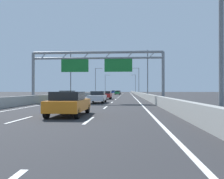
# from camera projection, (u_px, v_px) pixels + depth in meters

# --- Properties ---
(ground_plane) EXTENTS (260.00, 260.00, 0.00)m
(ground_plane) POSITION_uv_depth(u_px,v_px,m) (119.00, 94.00, 99.45)
(ground_plane) COLOR #2D2D30
(lane_dash_left_1) EXTENTS (0.16, 3.00, 0.01)m
(lane_dash_left_1) POSITION_uv_depth(u_px,v_px,m) (20.00, 120.00, 12.26)
(lane_dash_left_1) COLOR white
(lane_dash_left_1) RESTS_ON ground_plane
(lane_dash_left_2) EXTENTS (0.16, 3.00, 0.01)m
(lane_dash_left_2) POSITION_uv_depth(u_px,v_px,m) (65.00, 107.00, 21.24)
(lane_dash_left_2) COLOR white
(lane_dash_left_2) RESTS_ON ground_plane
(lane_dash_left_3) EXTENTS (0.16, 3.00, 0.01)m
(lane_dash_left_3) POSITION_uv_depth(u_px,v_px,m) (84.00, 102.00, 30.22)
(lane_dash_left_3) COLOR white
(lane_dash_left_3) RESTS_ON ground_plane
(lane_dash_left_4) EXTENTS (0.16, 3.00, 0.01)m
(lane_dash_left_4) POSITION_uv_depth(u_px,v_px,m) (94.00, 100.00, 39.20)
(lane_dash_left_4) COLOR white
(lane_dash_left_4) RESTS_ON ground_plane
(lane_dash_left_5) EXTENTS (0.16, 3.00, 0.01)m
(lane_dash_left_5) POSITION_uv_depth(u_px,v_px,m) (100.00, 98.00, 48.18)
(lane_dash_left_5) COLOR white
(lane_dash_left_5) RESTS_ON ground_plane
(lane_dash_left_6) EXTENTS (0.16, 3.00, 0.01)m
(lane_dash_left_6) POSITION_uv_depth(u_px,v_px,m) (105.00, 97.00, 57.16)
(lane_dash_left_6) COLOR white
(lane_dash_left_6) RESTS_ON ground_plane
(lane_dash_left_7) EXTENTS (0.16, 3.00, 0.01)m
(lane_dash_left_7) POSITION_uv_depth(u_px,v_px,m) (108.00, 96.00, 66.14)
(lane_dash_left_7) COLOR white
(lane_dash_left_7) RESTS_ON ground_plane
(lane_dash_left_8) EXTENTS (0.16, 3.00, 0.01)m
(lane_dash_left_8) POSITION_uv_depth(u_px,v_px,m) (110.00, 95.00, 75.12)
(lane_dash_left_8) COLOR white
(lane_dash_left_8) RESTS_ON ground_plane
(lane_dash_left_9) EXTENTS (0.16, 3.00, 0.01)m
(lane_dash_left_9) POSITION_uv_depth(u_px,v_px,m) (112.00, 95.00, 84.10)
(lane_dash_left_9) COLOR white
(lane_dash_left_9) RESTS_ON ground_plane
(lane_dash_left_10) EXTENTS (0.16, 3.00, 0.01)m
(lane_dash_left_10) POSITION_uv_depth(u_px,v_px,m) (113.00, 94.00, 93.08)
(lane_dash_left_10) COLOR white
(lane_dash_left_10) RESTS_ON ground_plane
(lane_dash_left_11) EXTENTS (0.16, 3.00, 0.01)m
(lane_dash_left_11) POSITION_uv_depth(u_px,v_px,m) (115.00, 94.00, 102.06)
(lane_dash_left_11) COLOR white
(lane_dash_left_11) RESTS_ON ground_plane
(lane_dash_left_12) EXTENTS (0.16, 3.00, 0.01)m
(lane_dash_left_12) POSITION_uv_depth(u_px,v_px,m) (116.00, 94.00, 111.04)
(lane_dash_left_12) COLOR white
(lane_dash_left_12) RESTS_ON ground_plane
(lane_dash_left_13) EXTENTS (0.16, 3.00, 0.01)m
(lane_dash_left_13) POSITION_uv_depth(u_px,v_px,m) (117.00, 93.00, 120.02)
(lane_dash_left_13) COLOR white
(lane_dash_left_13) RESTS_ON ground_plane
(lane_dash_left_14) EXTENTS (0.16, 3.00, 0.01)m
(lane_dash_left_14) POSITION_uv_depth(u_px,v_px,m) (117.00, 93.00, 129.00)
(lane_dash_left_14) COLOR white
(lane_dash_left_14) RESTS_ON ground_plane
(lane_dash_left_15) EXTENTS (0.16, 3.00, 0.01)m
(lane_dash_left_15) POSITION_uv_depth(u_px,v_px,m) (118.00, 93.00, 137.98)
(lane_dash_left_15) COLOR white
(lane_dash_left_15) RESTS_ON ground_plane
(lane_dash_left_16) EXTENTS (0.16, 3.00, 0.01)m
(lane_dash_left_16) POSITION_uv_depth(u_px,v_px,m) (119.00, 93.00, 146.96)
(lane_dash_left_16) COLOR white
(lane_dash_left_16) RESTS_ON ground_plane
(lane_dash_left_17) EXTENTS (0.16, 3.00, 0.01)m
(lane_dash_left_17) POSITION_uv_depth(u_px,v_px,m) (119.00, 93.00, 155.94)
(lane_dash_left_17) COLOR white
(lane_dash_left_17) RESTS_ON ground_plane
(lane_dash_right_1) EXTENTS (0.16, 3.00, 0.01)m
(lane_dash_right_1) POSITION_uv_depth(u_px,v_px,m) (89.00, 120.00, 12.02)
(lane_dash_right_1) COLOR white
(lane_dash_right_1) RESTS_ON ground_plane
(lane_dash_right_2) EXTENTS (0.16, 3.00, 0.01)m
(lane_dash_right_2) POSITION_uv_depth(u_px,v_px,m) (105.00, 107.00, 21.00)
(lane_dash_right_2) COLOR white
(lane_dash_right_2) RESTS_ON ground_plane
(lane_dash_right_3) EXTENTS (0.16, 3.00, 0.01)m
(lane_dash_right_3) POSITION_uv_depth(u_px,v_px,m) (112.00, 102.00, 29.98)
(lane_dash_right_3) COLOR white
(lane_dash_right_3) RESTS_ON ground_plane
(lane_dash_right_4) EXTENTS (0.16, 3.00, 0.01)m
(lane_dash_right_4) POSITION_uv_depth(u_px,v_px,m) (116.00, 100.00, 38.96)
(lane_dash_right_4) COLOR white
(lane_dash_right_4) RESTS_ON ground_plane
(lane_dash_right_5) EXTENTS (0.16, 3.00, 0.01)m
(lane_dash_right_5) POSITION_uv_depth(u_px,v_px,m) (118.00, 98.00, 47.94)
(lane_dash_right_5) COLOR white
(lane_dash_right_5) RESTS_ON ground_plane
(lane_dash_right_6) EXTENTS (0.16, 3.00, 0.01)m
(lane_dash_right_6) POSITION_uv_depth(u_px,v_px,m) (119.00, 97.00, 56.92)
(lane_dash_right_6) COLOR white
(lane_dash_right_6) RESTS_ON ground_plane
(lane_dash_right_7) EXTENTS (0.16, 3.00, 0.01)m
(lane_dash_right_7) POSITION_uv_depth(u_px,v_px,m) (121.00, 96.00, 65.90)
(lane_dash_right_7) COLOR white
(lane_dash_right_7) RESTS_ON ground_plane
(lane_dash_right_8) EXTENTS (0.16, 3.00, 0.01)m
(lane_dash_right_8) POSITION_uv_depth(u_px,v_px,m) (121.00, 95.00, 74.88)
(lane_dash_right_8) COLOR white
(lane_dash_right_8) RESTS_ON ground_plane
(lane_dash_right_9) EXTENTS (0.16, 3.00, 0.01)m
(lane_dash_right_9) POSITION_uv_depth(u_px,v_px,m) (122.00, 95.00, 83.86)
(lane_dash_right_9) COLOR white
(lane_dash_right_9) RESTS_ON ground_plane
(lane_dash_right_10) EXTENTS (0.16, 3.00, 0.01)m
(lane_dash_right_10) POSITION_uv_depth(u_px,v_px,m) (123.00, 94.00, 92.85)
(lane_dash_right_10) COLOR white
(lane_dash_right_10) RESTS_ON ground_plane
(lane_dash_right_11) EXTENTS (0.16, 3.00, 0.01)m
(lane_dash_right_11) POSITION_uv_depth(u_px,v_px,m) (123.00, 94.00, 101.83)
(lane_dash_right_11) COLOR white
(lane_dash_right_11) RESTS_ON ground_plane
(lane_dash_right_12) EXTENTS (0.16, 3.00, 0.01)m
(lane_dash_right_12) POSITION_uv_depth(u_px,v_px,m) (123.00, 94.00, 110.81)
(lane_dash_right_12) COLOR white
(lane_dash_right_12) RESTS_ON ground_plane
(lane_dash_right_13) EXTENTS (0.16, 3.00, 0.01)m
(lane_dash_right_13) POSITION_uv_depth(u_px,v_px,m) (124.00, 93.00, 119.79)
(lane_dash_right_13) COLOR white
(lane_dash_right_13) RESTS_ON ground_plane
(lane_dash_right_14) EXTENTS (0.16, 3.00, 0.01)m
(lane_dash_right_14) POSITION_uv_depth(u_px,v_px,m) (124.00, 93.00, 128.77)
(lane_dash_right_14) COLOR white
(lane_dash_right_14) RESTS_ON ground_plane
(lane_dash_right_15) EXTENTS (0.16, 3.00, 0.01)m
(lane_dash_right_15) POSITION_uv_depth(u_px,v_px,m) (124.00, 93.00, 137.75)
(lane_dash_right_15) COLOR white
(lane_dash_right_15) RESTS_ON ground_plane
(lane_dash_right_16) EXTENTS (0.16, 3.00, 0.01)m
(lane_dash_right_16) POSITION_uv_depth(u_px,v_px,m) (124.00, 93.00, 146.73)
(lane_dash_right_16) COLOR white
(lane_dash_right_16) RESTS_ON ground_plane
(lane_dash_right_17) EXTENTS (0.16, 3.00, 0.01)m
(lane_dash_right_17) POSITION_uv_depth(u_px,v_px,m) (125.00, 93.00, 155.71)
(lane_dash_right_17) COLOR white
(lane_dash_right_17) RESTS_ON ground_plane
(edge_line_left) EXTENTS (0.16, 176.00, 0.01)m
(edge_line_left) POSITION_uv_depth(u_px,v_px,m) (103.00, 94.00, 87.82)
(edge_line_left) COLOR white
(edge_line_left) RESTS_ON ground_plane
(edge_line_right) EXTENTS (0.16, 176.00, 0.01)m
(edge_line_right) POSITION_uv_depth(u_px,v_px,m) (132.00, 94.00, 87.13)
(edge_line_right) COLOR white
(edge_line_right) RESTS_ON ground_plane
(barrier_left) EXTENTS (0.45, 220.00, 0.95)m
(barrier_left) POSITION_uv_depth(u_px,v_px,m) (105.00, 93.00, 109.89)
(barrier_left) COLOR #9E9E99
(barrier_left) RESTS_ON ground_plane
(barrier_right) EXTENTS (0.45, 220.00, 0.95)m
(barrier_right) POSITION_uv_depth(u_px,v_px,m) (134.00, 93.00, 108.97)
(barrier_right) COLOR #9E9E99
(barrier_right) RESTS_ON ground_plane
(sign_gantry) EXTENTS (16.45, 0.36, 6.36)m
(sign_gantry) POSITION_uv_depth(u_px,v_px,m) (97.00, 64.00, 29.14)
(sign_gantry) COLOR gray
(sign_gantry) RESTS_ON ground_plane
(streetlamp_left_mid) EXTENTS (2.58, 0.28, 9.50)m
(streetlamp_left_mid) POSITION_uv_depth(u_px,v_px,m) (72.00, 71.00, 47.70)
(streetlamp_left_mid) COLOR slate
(streetlamp_left_mid) RESTS_ON ground_plane
(streetlamp_right_mid) EXTENTS (2.58, 0.28, 9.50)m
(streetlamp_right_mid) POSITION_uv_depth(u_px,v_px,m) (146.00, 71.00, 46.71)
(streetlamp_right_mid) COLOR slate
(streetlamp_right_mid) RESTS_ON ground_plane
(streetlamp_left_far) EXTENTS (2.58, 0.28, 9.50)m
(streetlamp_left_far) POSITION_uv_depth(u_px,v_px,m) (96.00, 79.00, 84.43)
(streetlamp_left_far) COLOR slate
(streetlamp_left_far) RESTS_ON ground_plane
(streetlamp_right_far) EXTENTS (2.58, 0.28, 9.50)m
(streetlamp_right_far) POSITION_uv_depth(u_px,v_px,m) (138.00, 79.00, 83.44)
(streetlamp_right_far) COLOR slate
(streetlamp_right_far) RESTS_ON ground_plane
(streetlamp_left_distant) EXTENTS (2.58, 0.28, 9.50)m
(streetlamp_left_distant) POSITION_uv_depth(u_px,v_px,m) (106.00, 83.00, 121.16)
(streetlamp_left_distant) COLOR slate
(streetlamp_left_distant) RESTS_ON ground_plane
(streetlamp_right_distant) EXTENTS (2.58, 0.28, 9.50)m
(streetlamp_right_distant) POSITION_uv_depth(u_px,v_px,m) (135.00, 83.00, 120.17)
(streetlamp_right_distant) COLOR slate
(streetlamp_right_distant) RESTS_ON ground_plane
(black_car) EXTENTS (1.70, 4.55, 1.44)m
(black_car) POSITION_uv_depth(u_px,v_px,m) (118.00, 92.00, 96.06)
(black_car) COLOR black
(black_car) RESTS_ON ground_plane
(yellow_car) EXTENTS (1.71, 4.16, 1.49)m
(yellow_car) POSITION_uv_depth(u_px,v_px,m) (68.00, 96.00, 29.62)
(yellow_car) COLOR yellow
(yellow_car) RESTS_ON ground_plane
(orange_car) EXTENTS (1.89, 4.35, 1.45)m
(orange_car) POSITION_uv_depth(u_px,v_px,m) (69.00, 103.00, 14.23)
(orange_car) COLOR orange
(orange_car) RESTS_ON ground_plane
(blue_car) EXTENTS (1.73, 4.61, 1.45)m
(blue_car) POSITION_uv_depth(u_px,v_px,m) (113.00, 92.00, 123.70)
(blue_car) COLOR #2347AD
(blue_car) RESTS_ON ground_plane
(red_car) EXTENTS (1.86, 4.42, 1.39)m
(red_car) POSITION_uv_depth(u_px,v_px,m) (106.00, 95.00, 41.45)
(red_car) COLOR red
(red_car) RESTS_ON ground_plane
(green_car) EXTENTS (1.72, 4.68, 1.42)m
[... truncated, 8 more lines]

